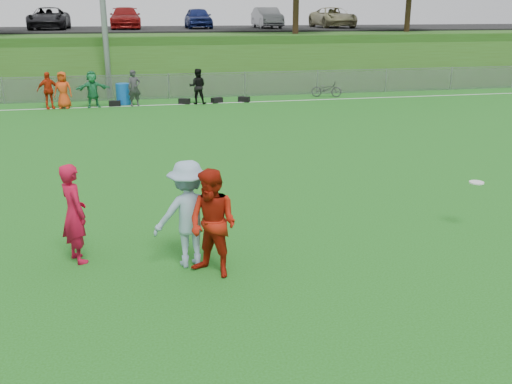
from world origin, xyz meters
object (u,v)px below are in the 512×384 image
object	(u,v)px
recycling_bin	(123,94)
bicycle	(326,89)
player_blue	(189,214)
player_red_left	(74,213)
frisbee	(477,182)
player_red_center	(213,224)

from	to	relation	value
recycling_bin	bicycle	world-z (taller)	recycling_bin
player_blue	recycling_bin	bearing A→B (deg)	-93.20
recycling_bin	bicycle	distance (m)	10.45
player_red_left	bicycle	bearing A→B (deg)	-58.10
player_blue	frisbee	distance (m)	6.02
bicycle	frisbee	bearing A→B (deg)	-171.32
player_red_center	frisbee	world-z (taller)	player_red_center
frisbee	bicycle	world-z (taller)	frisbee
player_red_center	player_blue	world-z (taller)	player_blue
player_red_left	recycling_bin	world-z (taller)	player_red_left
player_blue	recycling_bin	size ratio (longest dim) A/B	1.94
player_red_left	player_red_center	bearing A→B (deg)	-142.25
player_red_center	player_blue	bearing A→B (deg)	169.22
player_red_center	bicycle	distance (m)	21.58
frisbee	bicycle	distance (m)	18.95
player_red_center	frisbee	size ratio (longest dim) A/B	6.36
player_red_center	recycling_bin	size ratio (longest dim) A/B	1.89
bicycle	player_blue	bearing A→B (deg)	172.76
player_blue	player_red_left	bearing A→B (deg)	-23.83
frisbee	bicycle	bearing A→B (deg)	80.42
player_red_center	bicycle	size ratio (longest dim) A/B	1.21
player_red_left	recycling_bin	bearing A→B (deg)	-29.35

